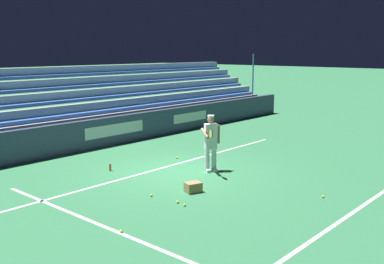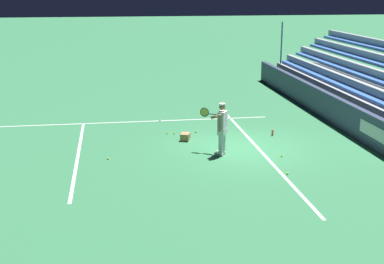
{
  "view_description": "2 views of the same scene",
  "coord_description": "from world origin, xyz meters",
  "px_view_note": "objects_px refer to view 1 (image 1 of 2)",
  "views": [
    {
      "loc": [
        9.53,
        9.13,
        3.63
      ],
      "look_at": [
        -0.55,
        0.27,
        1.16
      ],
      "focal_mm": 42.0,
      "sensor_mm": 36.0,
      "label": 1
    },
    {
      "loc": [
        -16.95,
        4.32,
        5.33
      ],
      "look_at": [
        -0.89,
        1.88,
        0.86
      ],
      "focal_mm": 50.0,
      "sensor_mm": 36.0,
      "label": 2
    }
  ],
  "objects_px": {
    "tennis_ball_on_baseline": "(177,158)",
    "tennis_ball_toward_net": "(323,197)",
    "tennis_ball_midcourt": "(185,205)",
    "tennis_ball_by_box": "(151,195)",
    "tennis_ball_far_right": "(214,151)",
    "tennis_ball_near_player": "(121,231)",
    "tennis_ball_far_left": "(178,202)",
    "water_bottle": "(110,167)",
    "tennis_player": "(211,143)",
    "ball_box_cardboard": "(193,187)"
  },
  "relations": [
    {
      "from": "tennis_ball_on_baseline",
      "to": "tennis_ball_toward_net",
      "type": "bearing_deg",
      "value": 84.01
    },
    {
      "from": "tennis_ball_midcourt",
      "to": "tennis_ball_by_box",
      "type": "bearing_deg",
      "value": -88.41
    },
    {
      "from": "tennis_ball_midcourt",
      "to": "tennis_ball_far_right",
      "type": "distance_m",
      "value": 5.76
    },
    {
      "from": "tennis_ball_near_player",
      "to": "tennis_ball_by_box",
      "type": "bearing_deg",
      "value": -149.08
    },
    {
      "from": "tennis_ball_far_left",
      "to": "tennis_ball_on_baseline",
      "type": "bearing_deg",
      "value": -136.54
    },
    {
      "from": "water_bottle",
      "to": "tennis_player",
      "type": "bearing_deg",
      "value": 130.12
    },
    {
      "from": "tennis_ball_far_left",
      "to": "tennis_ball_by_box",
      "type": "relative_size",
      "value": 1.0
    },
    {
      "from": "tennis_ball_toward_net",
      "to": "tennis_ball_by_box",
      "type": "bearing_deg",
      "value": -49.88
    },
    {
      "from": "ball_box_cardboard",
      "to": "tennis_ball_near_player",
      "type": "distance_m",
      "value": 3.0
    },
    {
      "from": "ball_box_cardboard",
      "to": "tennis_ball_near_player",
      "type": "relative_size",
      "value": 6.06
    },
    {
      "from": "tennis_ball_far_left",
      "to": "tennis_ball_midcourt",
      "type": "height_order",
      "value": "same"
    },
    {
      "from": "tennis_ball_midcourt",
      "to": "tennis_ball_far_right",
      "type": "xyz_separation_m",
      "value": [
        -4.91,
        -3.01,
        0.0
      ]
    },
    {
      "from": "tennis_ball_by_box",
      "to": "water_bottle",
      "type": "height_order",
      "value": "water_bottle"
    },
    {
      "from": "tennis_ball_near_player",
      "to": "water_bottle",
      "type": "distance_m",
      "value": 4.79
    },
    {
      "from": "tennis_ball_far_left",
      "to": "tennis_ball_on_baseline",
      "type": "relative_size",
      "value": 1.0
    },
    {
      "from": "tennis_ball_on_baseline",
      "to": "tennis_ball_near_player",
      "type": "distance_m",
      "value": 6.31
    },
    {
      "from": "tennis_player",
      "to": "water_bottle",
      "type": "height_order",
      "value": "tennis_player"
    },
    {
      "from": "tennis_player",
      "to": "tennis_ball_near_player",
      "type": "bearing_deg",
      "value": 17.97
    },
    {
      "from": "ball_box_cardboard",
      "to": "tennis_ball_toward_net",
      "type": "distance_m",
      "value": 3.26
    },
    {
      "from": "water_bottle",
      "to": "ball_box_cardboard",
      "type": "bearing_deg",
      "value": 91.97
    },
    {
      "from": "tennis_ball_far_left",
      "to": "tennis_ball_toward_net",
      "type": "relative_size",
      "value": 1.0
    },
    {
      "from": "tennis_ball_midcourt",
      "to": "tennis_ball_near_player",
      "type": "xyz_separation_m",
      "value": [
        1.99,
        0.08,
        0.0
      ]
    },
    {
      "from": "tennis_ball_midcourt",
      "to": "tennis_ball_far_left",
      "type": "bearing_deg",
      "value": -99.21
    },
    {
      "from": "tennis_ball_far_left",
      "to": "tennis_ball_by_box",
      "type": "distance_m",
      "value": 0.84
    },
    {
      "from": "tennis_ball_by_box",
      "to": "tennis_ball_on_baseline",
      "type": "height_order",
      "value": "same"
    },
    {
      "from": "tennis_player",
      "to": "tennis_ball_near_player",
      "type": "relative_size",
      "value": 25.98
    },
    {
      "from": "tennis_ball_toward_net",
      "to": "tennis_ball_far_right",
      "type": "relative_size",
      "value": 1.0
    },
    {
      "from": "tennis_player",
      "to": "tennis_ball_on_baseline",
      "type": "relative_size",
      "value": 25.98
    },
    {
      "from": "tennis_player",
      "to": "water_bottle",
      "type": "bearing_deg",
      "value": -49.88
    },
    {
      "from": "tennis_player",
      "to": "tennis_ball_toward_net",
      "type": "bearing_deg",
      "value": 89.06
    },
    {
      "from": "tennis_ball_by_box",
      "to": "tennis_ball_near_player",
      "type": "distance_m",
      "value": 2.29
    },
    {
      "from": "tennis_ball_far_left",
      "to": "tennis_player",
      "type": "bearing_deg",
      "value": -156.21
    },
    {
      "from": "tennis_player",
      "to": "tennis_ball_far_right",
      "type": "xyz_separation_m",
      "value": [
        -2.13,
        -1.54,
        -0.86
      ]
    },
    {
      "from": "ball_box_cardboard",
      "to": "tennis_ball_far_left",
      "type": "relative_size",
      "value": 6.06
    },
    {
      "from": "tennis_player",
      "to": "tennis_ball_on_baseline",
      "type": "distance_m",
      "value": 2.14
    },
    {
      "from": "tennis_player",
      "to": "tennis_ball_by_box",
      "type": "bearing_deg",
      "value": 7.59
    },
    {
      "from": "tennis_ball_toward_net",
      "to": "tennis_ball_near_player",
      "type": "relative_size",
      "value": 1.0
    },
    {
      "from": "tennis_player",
      "to": "tennis_ball_midcourt",
      "type": "xyz_separation_m",
      "value": [
        2.79,
        1.47,
        -0.86
      ]
    },
    {
      "from": "tennis_ball_on_baseline",
      "to": "tennis_ball_near_player",
      "type": "relative_size",
      "value": 1.0
    },
    {
      "from": "tennis_ball_far_left",
      "to": "water_bottle",
      "type": "xyz_separation_m",
      "value": [
        -0.78,
        -3.54,
        0.08
      ]
    },
    {
      "from": "tennis_ball_far_left",
      "to": "tennis_ball_near_player",
      "type": "distance_m",
      "value": 2.06
    },
    {
      "from": "tennis_ball_near_player",
      "to": "water_bottle",
      "type": "xyz_separation_m",
      "value": [
        -2.82,
        -3.88,
        0.08
      ]
    },
    {
      "from": "tennis_ball_far_right",
      "to": "tennis_ball_by_box",
      "type": "height_order",
      "value": "same"
    },
    {
      "from": "tennis_ball_midcourt",
      "to": "tennis_ball_by_box",
      "type": "height_order",
      "value": "same"
    },
    {
      "from": "tennis_player",
      "to": "tennis_ball_on_baseline",
      "type": "bearing_deg",
      "value": -105.46
    },
    {
      "from": "tennis_ball_far_right",
      "to": "tennis_ball_near_player",
      "type": "relative_size",
      "value": 1.0
    },
    {
      "from": "tennis_player",
      "to": "tennis_ball_on_baseline",
      "type": "xyz_separation_m",
      "value": [
        -0.52,
        -1.88,
        -0.86
      ]
    },
    {
      "from": "tennis_ball_toward_net",
      "to": "tennis_ball_by_box",
      "type": "height_order",
      "value": "same"
    },
    {
      "from": "tennis_ball_toward_net",
      "to": "tennis_ball_far_right",
      "type": "height_order",
      "value": "same"
    },
    {
      "from": "ball_box_cardboard",
      "to": "tennis_ball_toward_net",
      "type": "height_order",
      "value": "ball_box_cardboard"
    }
  ]
}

